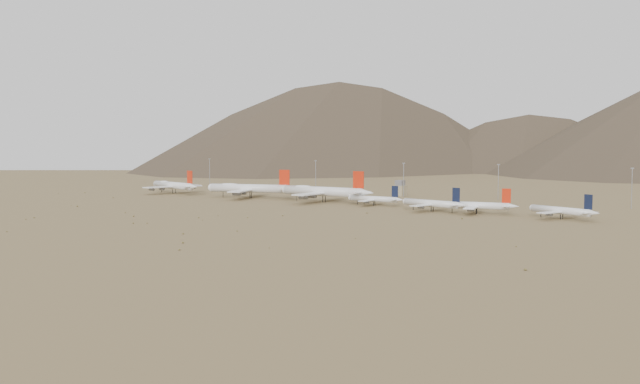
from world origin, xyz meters
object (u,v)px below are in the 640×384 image
Objects in this scene: widebody_west at (174,185)px; widebody_centre at (250,188)px; narrowbody_b at (433,204)px; control_tower at (400,189)px; widebody_east at (323,191)px; narrowbody_a at (375,199)px.

widebody_west is 0.93× the size of widebody_centre.
narrowbody_b is 3.83× the size of control_tower.
narrowbody_b is at bearing -23.50° from widebody_centre.
widebody_west is at bearing 161.81° from widebody_centre.
widebody_east reaches higher than narrowbody_b.
widebody_west is at bearing 178.58° from narrowbody_a.
control_tower is (158.11, 86.24, -1.28)m from widebody_west.
widebody_west is 184.52m from narrowbody_a.
control_tower is (-75.16, 93.20, 0.37)m from narrowbody_b.
widebody_west is 180.11m from control_tower.
widebody_west reaches higher than narrowbody_a.
widebody_centre is 63.77m from widebody_east.
widebody_centre reaches higher than narrowbody_a.
narrowbody_b is (48.87, -13.22, 0.56)m from narrowbody_a.
narrowbody_a is (105.75, 3.77, -2.95)m from widebody_centre.
widebody_centre is 154.92m from narrowbody_b.
widebody_centre reaches higher than control_tower.
widebody_east is at bearing -179.57° from narrowbody_b.
widebody_centre is 0.92× the size of widebody_east.
widebody_east is at bearing 176.03° from narrowbody_a.
narrowbody_b reaches higher than control_tower.
narrowbody_a is at bearing -17.96° from widebody_centre.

